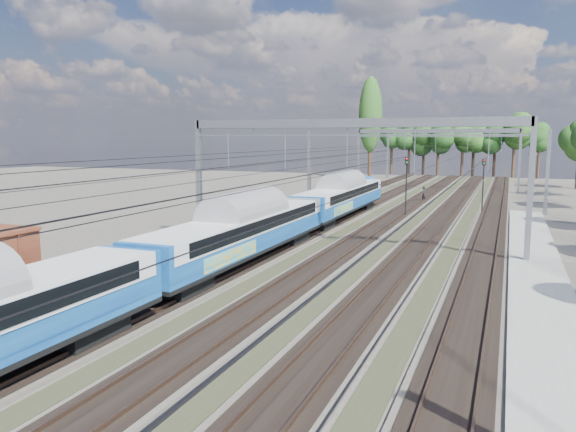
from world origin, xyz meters
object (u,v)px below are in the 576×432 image
at_px(signal_far, 483,179).
at_px(worker, 424,194).
at_px(signal_near, 406,179).
at_px(emu_train, 241,224).

bearing_deg(signal_far, worker, 110.80).
bearing_deg(signal_near, worker, 87.59).
bearing_deg(worker, emu_train, -178.39).
relative_size(worker, signal_near, 0.32).
xyz_separation_m(signal_near, signal_far, (6.87, 5.90, -0.16)).
bearing_deg(emu_train, signal_near, 77.89).
height_order(worker, signal_far, signal_far).
bearing_deg(emu_train, worker, 82.35).
xyz_separation_m(worker, signal_far, (7.03, -7.98, 2.60)).
relative_size(signal_near, signal_far, 1.05).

